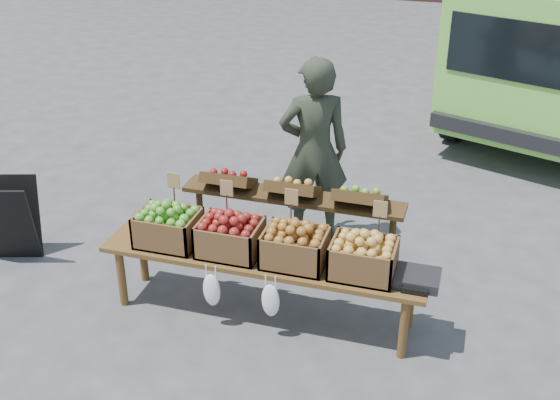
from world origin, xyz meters
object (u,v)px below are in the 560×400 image
(vendor, at_px, (314,151))
(weighing_scale, at_px, (417,278))
(crate_golden_apples, at_px, (168,228))
(crate_russet_pears, at_px, (230,238))
(back_table, at_px, (292,223))
(chalkboard_sign, at_px, (8,220))
(crate_green_apples, at_px, (363,259))
(crate_red_apples, at_px, (295,248))
(display_bench, at_px, (263,287))

(vendor, bearing_deg, weighing_scale, 106.14)
(crate_golden_apples, bearing_deg, vendor, 58.20)
(vendor, bearing_deg, crate_russet_pears, 53.09)
(crate_golden_apples, height_order, crate_russet_pears, same)
(back_table, bearing_deg, weighing_scale, -30.98)
(chalkboard_sign, bearing_deg, crate_russet_pears, -22.45)
(weighing_scale, bearing_deg, crate_green_apples, 180.00)
(back_table, bearing_deg, crate_red_apples, -72.71)
(crate_red_apples, bearing_deg, crate_green_apples, 0.00)
(weighing_scale, bearing_deg, display_bench, 180.00)
(crate_golden_apples, xyz_separation_m, crate_russet_pears, (0.55, 0.00, 0.00))
(display_bench, distance_m, crate_russet_pears, 0.51)
(crate_red_apples, relative_size, weighing_scale, 1.47)
(chalkboard_sign, relative_size, crate_green_apples, 1.62)
(vendor, distance_m, chalkboard_sign, 2.97)
(chalkboard_sign, bearing_deg, weighing_scale, -20.52)
(display_bench, height_order, weighing_scale, weighing_scale)
(crate_russet_pears, height_order, crate_red_apples, same)
(back_table, height_order, crate_green_apples, back_table)
(crate_green_apples, bearing_deg, crate_golden_apples, 180.00)
(crate_golden_apples, xyz_separation_m, crate_green_apples, (1.65, 0.00, 0.00))
(chalkboard_sign, distance_m, crate_golden_apples, 1.80)
(chalkboard_sign, relative_size, crate_golden_apples, 1.62)
(back_table, relative_size, weighing_scale, 6.18)
(display_bench, relative_size, crate_golden_apples, 5.40)
(crate_red_apples, bearing_deg, chalkboard_sign, 176.06)
(chalkboard_sign, height_order, crate_red_apples, crate_red_apples)
(display_bench, distance_m, crate_green_apples, 0.93)
(weighing_scale, bearing_deg, crate_red_apples, 180.00)
(display_bench, xyz_separation_m, crate_green_apples, (0.82, 0.00, 0.42))
(chalkboard_sign, xyz_separation_m, crate_red_apples, (2.86, -0.20, 0.31))
(vendor, relative_size, crate_russet_pears, 3.72)
(crate_golden_apples, relative_size, crate_green_apples, 1.00)
(crate_russet_pears, distance_m, crate_green_apples, 1.10)
(crate_golden_apples, bearing_deg, display_bench, 0.00)
(display_bench, height_order, crate_red_apples, crate_red_apples)
(back_table, xyz_separation_m, crate_russet_pears, (-0.33, -0.72, 0.19))
(crate_golden_apples, bearing_deg, chalkboard_sign, 173.62)
(display_bench, relative_size, crate_russet_pears, 5.40)
(crate_red_apples, bearing_deg, weighing_scale, 0.00)
(weighing_scale, bearing_deg, back_table, 149.02)
(chalkboard_sign, height_order, back_table, back_table)
(back_table, bearing_deg, chalkboard_sign, -168.79)
(display_bench, bearing_deg, crate_green_apples, 0.00)
(crate_green_apples, bearing_deg, weighing_scale, 0.00)
(chalkboard_sign, distance_m, display_bench, 2.60)
(chalkboard_sign, relative_size, back_table, 0.39)
(vendor, distance_m, crate_golden_apples, 1.69)
(back_table, distance_m, crate_golden_apples, 1.15)
(crate_russet_pears, bearing_deg, chalkboard_sign, 175.13)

